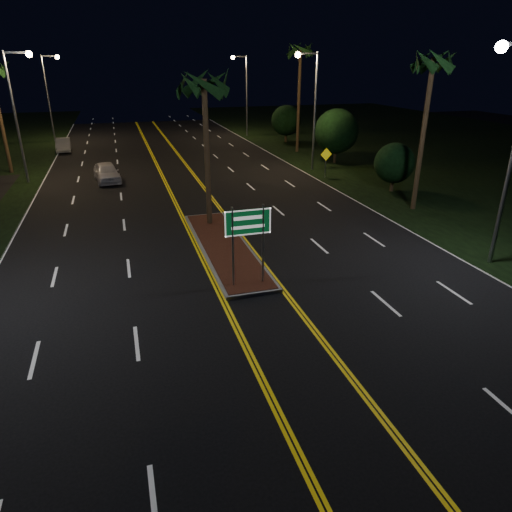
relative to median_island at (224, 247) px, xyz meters
name	(u,v)px	position (x,y,z in m)	size (l,w,h in m)	color
ground	(271,322)	(0.00, -7.00, -0.08)	(120.00, 120.00, 0.00)	black
grass_right	(475,151)	(30.00, 18.00, -0.08)	(40.00, 110.00, 0.01)	black
median_island	(224,247)	(0.00, 0.00, 0.00)	(2.25, 10.25, 0.17)	gray
highway_sign	(248,230)	(0.00, -4.20, 2.32)	(1.80, 0.08, 3.20)	gray
streetlight_left_mid	(19,102)	(-10.61, 17.00, 5.57)	(1.91, 0.44, 9.00)	gray
streetlight_left_far	(50,88)	(-10.61, 37.00, 5.57)	(1.91, 0.44, 9.00)	gray
streetlight_right_near	(510,133)	(10.61, -5.00, 5.57)	(1.91, 0.44, 9.00)	gray
streetlight_right_mid	(311,98)	(10.61, 15.00, 5.57)	(1.91, 0.44, 9.00)	gray
streetlight_right_far	(244,86)	(10.61, 35.00, 5.57)	(1.91, 0.44, 9.00)	gray
palm_median	(204,84)	(0.00, 3.50, 7.19)	(2.40, 2.40, 8.30)	#382819
palm_right_near	(433,63)	(12.50, 3.00, 8.13)	(2.40, 2.40, 9.30)	#382819
palm_right_far	(300,52)	(12.80, 23.00, 9.06)	(2.40, 2.40, 10.30)	#382819
shrub_near	(394,163)	(13.50, 7.00, 1.86)	(2.70, 2.70, 3.30)	#382819
shrub_mid	(336,131)	(14.00, 17.00, 2.64)	(3.78, 3.78, 4.62)	#382819
shrub_far	(286,120)	(13.80, 29.00, 2.25)	(3.24, 3.24, 3.96)	#382819
car_near	(106,171)	(-5.34, 15.57, 0.73)	(2.10, 4.91, 1.64)	silver
car_far	(63,144)	(-9.50, 29.99, 0.66)	(1.92, 4.48, 1.49)	silver
warning_sign	(326,159)	(10.80, 12.05, 1.37)	(0.95, 0.11, 2.26)	gray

